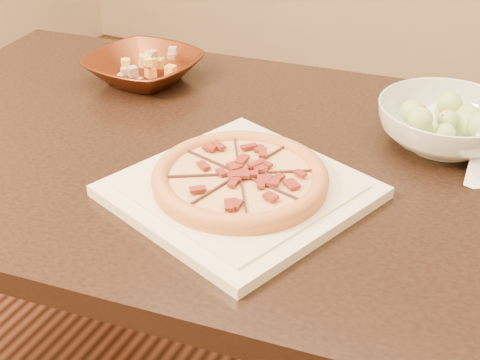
{
  "coord_description": "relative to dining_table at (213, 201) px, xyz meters",
  "views": [
    {
      "loc": [
        0.33,
        -0.96,
        1.31
      ],
      "look_at": [
        -0.05,
        -0.2,
        0.78
      ],
      "focal_mm": 50.0,
      "sensor_mm": 36.0,
      "label": 1
    }
  ],
  "objects": [
    {
      "name": "bronze_bowl",
      "position": [
        -0.26,
        0.19,
        0.14
      ],
      "size": [
        0.24,
        0.24,
        0.05
      ],
      "primitive_type": "imported",
      "rotation": [
        0.0,
        0.0,
        -0.1
      ],
      "color": "maroon",
      "rests_on": "dining_table"
    },
    {
      "name": "mixed_dish",
      "position": [
        -0.26,
        0.18,
        0.18
      ],
      "size": [
        0.1,
        0.1,
        0.03
      ],
      "color": "tan",
      "rests_on": "bronze_bowl"
    },
    {
      "name": "plate",
      "position": [
        0.12,
        -0.12,
        0.12
      ],
      "size": [
        0.42,
        0.42,
        0.02
      ],
      "color": "#EFEBC2",
      "rests_on": "dining_table"
    },
    {
      "name": "pizza",
      "position": [
        0.12,
        -0.12,
        0.15
      ],
      "size": [
        0.27,
        0.27,
        0.03
      ],
      "color": "#E07E56",
      "rests_on": "plate"
    },
    {
      "name": "dining_table",
      "position": [
        0.0,
        0.0,
        0.0
      ],
      "size": [
        1.35,
        0.95,
        0.75
      ],
      "color": "black",
      "rests_on": "floor"
    },
    {
      "name": "salad_bowl",
      "position": [
        0.36,
        0.18,
        0.15
      ],
      "size": [
        0.28,
        0.28,
        0.07
      ],
      "primitive_type": "imported",
      "rotation": [
        0.0,
        0.0,
        0.23
      ],
      "color": "silver",
      "rests_on": "dining_table"
    },
    {
      "name": "salad",
      "position": [
        0.36,
        0.18,
        0.21
      ],
      "size": [
        0.09,
        0.11,
        0.04
      ],
      "color": "#A3C283",
      "rests_on": "salad_bowl"
    }
  ]
}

